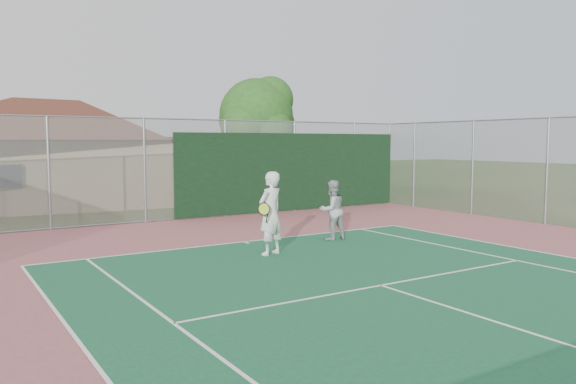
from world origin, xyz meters
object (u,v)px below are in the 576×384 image
object	(u,v)px
clubhouse	(53,142)
player_grey_back	(332,211)
tree	(258,118)
player_white_front	(270,214)

from	to	relation	value
clubhouse	player_grey_back	size ratio (longest dim) A/B	7.88
tree	clubhouse	bearing A→B (deg)	164.45
clubhouse	tree	world-z (taller)	tree
tree	player_grey_back	size ratio (longest dim) A/B	3.55
clubhouse	player_grey_back	xyz separation A→B (m)	(4.76, -13.69, -1.87)
player_grey_back	clubhouse	bearing A→B (deg)	-70.72
player_white_front	player_grey_back	world-z (taller)	player_white_front
tree	player_grey_back	xyz separation A→B (m)	(-4.06, -11.24, -3.02)
clubhouse	player_white_front	distance (m)	14.84
tree	player_white_front	size ratio (longest dim) A/B	2.92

